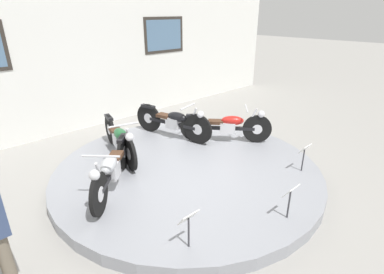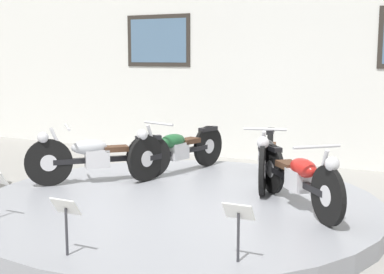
{
  "view_description": "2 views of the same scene",
  "coord_description": "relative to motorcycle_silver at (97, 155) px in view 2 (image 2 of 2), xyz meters",
  "views": [
    {
      "loc": [
        -3.29,
        -3.65,
        2.86
      ],
      "look_at": [
        0.2,
        0.09,
        0.69
      ],
      "focal_mm": 28.0,
      "sensor_mm": 36.0,
      "label": 1
    },
    {
      "loc": [
        2.95,
        -5.52,
        1.91
      ],
      "look_at": [
        0.12,
        0.11,
        0.95
      ],
      "focal_mm": 50.0,
      "sensor_mm": 36.0,
      "label": 2
    }
  ],
  "objects": [
    {
      "name": "motorcycle_green",
      "position": [
        0.71,
        0.97,
        0.0
      ],
      "size": [
        0.63,
        1.94,
        0.79
      ],
      "color": "black",
      "rests_on": "display_platform"
    },
    {
      "name": "back_wall",
      "position": [
        1.39,
        3.51,
        1.42
      ],
      "size": [
        14.0,
        0.22,
        4.0
      ],
      "color": "silver",
      "rests_on": "ground_plane"
    },
    {
      "name": "info_placard_front_centre",
      "position": [
        1.39,
        -2.3,
        -0.01
      ],
      "size": [
        0.26,
        0.11,
        0.51
      ],
      "color": "#333338",
      "rests_on": "display_platform"
    },
    {
      "name": "motorcycle_silver",
      "position": [
        0.0,
        0.0,
        0.0
      ],
      "size": [
        1.44,
        1.43,
        0.79
      ],
      "color": "black",
      "rests_on": "display_platform"
    },
    {
      "name": "info_placard_front_right",
      "position": [
        2.77,
        -1.78,
        -0.01
      ],
      "size": [
        0.26,
        0.11,
        0.51
      ],
      "color": "#333338",
      "rests_on": "display_platform"
    },
    {
      "name": "ground_plane",
      "position": [
        1.39,
        -0.24,
        -0.58
      ],
      "size": [
        60.0,
        60.0,
        0.0
      ],
      "primitive_type": "plane",
      "color": "gray"
    },
    {
      "name": "motorcycle_red",
      "position": [
        2.79,
        -0.0,
        -0.0
      ],
      "size": [
        1.37,
        1.49,
        0.79
      ],
      "color": "black",
      "rests_on": "display_platform"
    },
    {
      "name": "display_platform",
      "position": [
        1.39,
        -0.24,
        -0.48
      ],
      "size": [
        4.83,
        4.83,
        0.2
      ],
      "primitive_type": "cylinder",
      "color": "gray",
      "rests_on": "ground_plane"
    },
    {
      "name": "motorcycle_black",
      "position": [
        2.07,
        0.97,
        0.02
      ],
      "size": [
        0.66,
        1.96,
        0.81
      ],
      "color": "black",
      "rests_on": "display_platform"
    }
  ]
}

